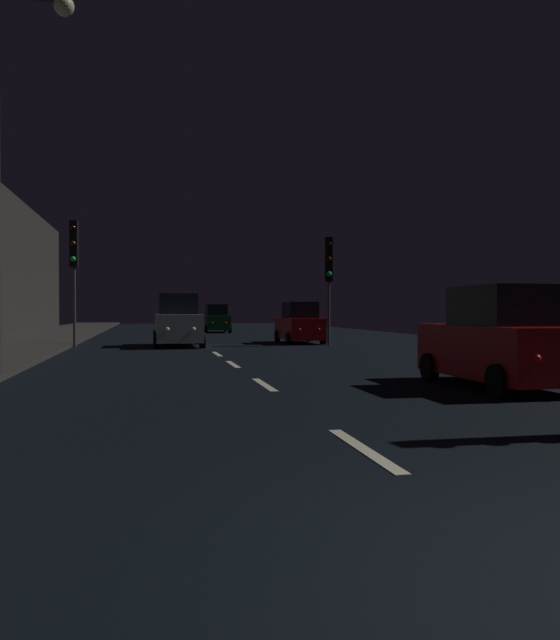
% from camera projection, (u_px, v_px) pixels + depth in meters
% --- Properties ---
extents(ground, '(27.58, 84.00, 0.02)m').
position_uv_depth(ground, '(201.00, 344.00, 27.90)').
color(ground, black).
extents(sidewalk_left, '(4.40, 84.00, 0.15)m').
position_uv_depth(sidewalk_left, '(21.00, 344.00, 26.33)').
color(sidewalk_left, '#33302D').
rests_on(sidewalk_left, ground).
extents(lane_centerline, '(0.16, 25.54, 0.01)m').
position_uv_depth(lane_centerline, '(232.00, 364.00, 17.67)').
color(lane_centerline, beige).
rests_on(lane_centerline, ground).
extents(traffic_light_far_right, '(0.36, 0.48, 4.65)m').
position_uv_depth(traffic_light_far_right, '(329.00, 267.00, 26.82)').
color(traffic_light_far_right, '#38383A').
rests_on(traffic_light_far_right, ground).
extents(traffic_light_far_left, '(0.34, 0.47, 5.19)m').
position_uv_depth(traffic_light_far_left, '(74.00, 255.00, 25.54)').
color(traffic_light_far_left, '#38383A').
rests_on(traffic_light_far_left, ground).
extents(streetlamp_overhead, '(1.70, 0.44, 8.37)m').
position_uv_depth(streetlamp_overhead, '(17.00, 129.00, 13.40)').
color(streetlamp_overhead, '#2D2D30').
rests_on(streetlamp_overhead, ground).
extents(car_approaching_headlights, '(2.02, 4.37, 2.20)m').
position_uv_depth(car_approaching_headlights, '(178.00, 322.00, 26.23)').
color(car_approaching_headlights, '#A5A8AD').
rests_on(car_approaching_headlights, ground).
extents(car_parked_right_near, '(1.85, 4.00, 2.01)m').
position_uv_depth(car_parked_right_near, '(499.00, 341.00, 12.35)').
color(car_parked_right_near, maroon).
rests_on(car_parked_right_near, ground).
extents(car_parked_right_far, '(1.73, 3.75, 1.89)m').
position_uv_depth(car_parked_right_far, '(299.00, 324.00, 28.73)').
color(car_parked_right_far, maroon).
rests_on(car_parked_right_far, ground).
extents(car_distant_taillights, '(1.74, 3.77, 1.90)m').
position_uv_depth(car_distant_taillights, '(216.00, 320.00, 42.17)').
color(car_distant_taillights, '#0F3819').
rests_on(car_distant_taillights, ground).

